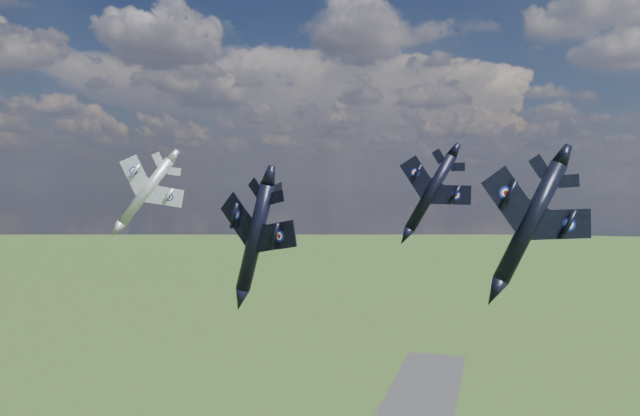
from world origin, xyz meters
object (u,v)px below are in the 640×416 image
(jet_right_navy, at_px, (530,222))
(jet_left_silver, at_px, (146,191))
(jet_lead_navy, at_px, (255,237))
(jet_high_navy, at_px, (431,192))

(jet_right_navy, distance_m, jet_left_silver, 55.08)
(jet_lead_navy, relative_size, jet_high_navy, 1.12)
(jet_right_navy, distance_m, jet_high_navy, 28.04)
(jet_high_navy, distance_m, jet_left_silver, 39.25)
(jet_lead_navy, xyz_separation_m, jet_right_navy, (27.32, -7.50, 2.57))
(jet_lead_navy, height_order, jet_high_navy, jet_high_navy)
(jet_lead_navy, distance_m, jet_left_silver, 27.84)
(jet_right_navy, bearing_deg, jet_lead_navy, 147.12)
(jet_high_navy, bearing_deg, jet_left_silver, 177.60)
(jet_high_navy, bearing_deg, jet_right_navy, -73.63)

